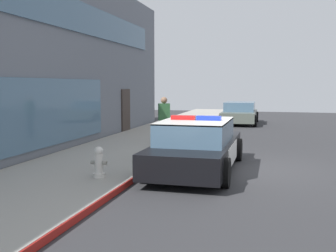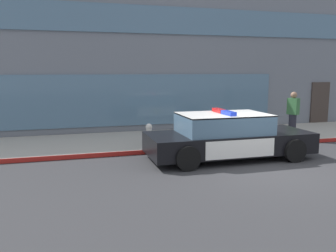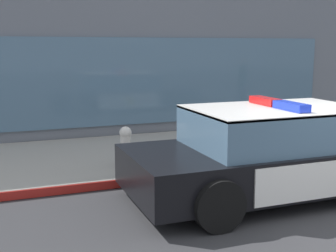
# 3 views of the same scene
# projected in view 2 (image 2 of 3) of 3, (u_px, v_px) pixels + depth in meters

# --- Properties ---
(ground) EXTENTS (48.00, 48.00, 0.00)m
(ground) POSITION_uv_depth(u_px,v_px,m) (271.00, 169.00, 9.59)
(ground) COLOR #303033
(sidewalk) EXTENTS (48.00, 3.56, 0.15)m
(sidewalk) POSITION_uv_depth(u_px,v_px,m) (209.00, 137.00, 13.73)
(sidewalk) COLOR #A39E93
(sidewalk) RESTS_ON ground
(curb_red_paint) EXTENTS (28.80, 0.04, 0.14)m
(curb_red_paint) POSITION_uv_depth(u_px,v_px,m) (230.00, 147.00, 12.03)
(curb_red_paint) COLOR maroon
(curb_red_paint) RESTS_ON ground
(storefront_building) EXTENTS (24.06, 8.09, 6.52)m
(storefront_building) POSITION_uv_depth(u_px,v_px,m) (155.00, 59.00, 18.57)
(storefront_building) COLOR slate
(storefront_building) RESTS_ON ground
(police_cruiser) EXTENTS (5.00, 2.12, 1.49)m
(police_cruiser) POSITION_uv_depth(u_px,v_px,m) (227.00, 136.00, 10.64)
(police_cruiser) COLOR black
(police_cruiser) RESTS_ON ground
(fire_hydrant) EXTENTS (0.34, 0.39, 0.73)m
(fire_hydrant) POSITION_uv_depth(u_px,v_px,m) (149.00, 134.00, 11.96)
(fire_hydrant) COLOR silver
(fire_hydrant) RESTS_ON sidewalk
(pedestrian_on_sidewalk) EXTENTS (0.41, 0.47, 1.71)m
(pedestrian_on_sidewalk) POSITION_uv_depth(u_px,v_px,m) (293.00, 114.00, 13.40)
(pedestrian_on_sidewalk) COLOR #23232D
(pedestrian_on_sidewalk) RESTS_ON sidewalk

